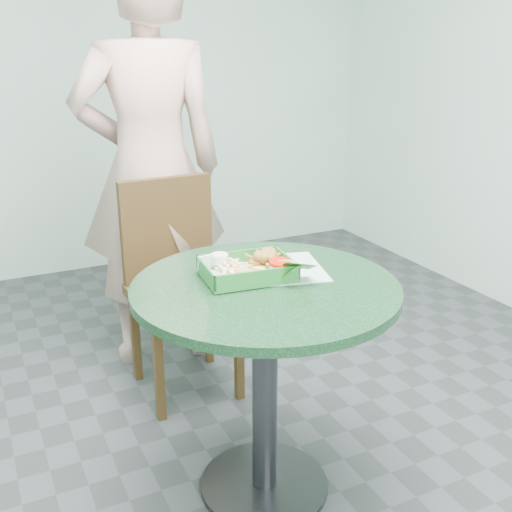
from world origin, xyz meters
name	(u,v)px	position (x,y,z in m)	size (l,w,h in m)	color
floor	(264,486)	(0.00, 0.00, 0.00)	(4.00, 5.00, 0.02)	#303335
wall_back	(86,56)	(0.00, 2.50, 1.40)	(4.00, 0.04, 2.80)	silver
cafe_table	(265,339)	(0.00, 0.00, 0.58)	(0.83, 0.83, 0.75)	#313236
dining_chair	(176,272)	(-0.02, 0.81, 0.53)	(0.42, 0.42, 0.93)	#563023
diner_person	(148,118)	(-0.03, 1.10, 1.16)	(0.85, 0.56, 2.32)	tan
placemat	(264,275)	(0.05, 0.11, 0.75)	(0.38, 0.29, 0.00)	#A3C6BC
food_basket	(247,278)	(-0.03, 0.07, 0.77)	(0.28, 0.20, 0.06)	#21732A
crab_sandwich	(264,264)	(0.04, 0.08, 0.80)	(0.12, 0.12, 0.07)	gold
fries_pile	(229,273)	(-0.08, 0.09, 0.79)	(0.10, 0.11, 0.04)	beige
sauce_ramekin	(218,265)	(-0.10, 0.14, 0.80)	(0.06, 0.06, 0.03)	silver
garnish_cup	(285,273)	(0.07, 0.00, 0.79)	(0.12, 0.12, 0.05)	white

